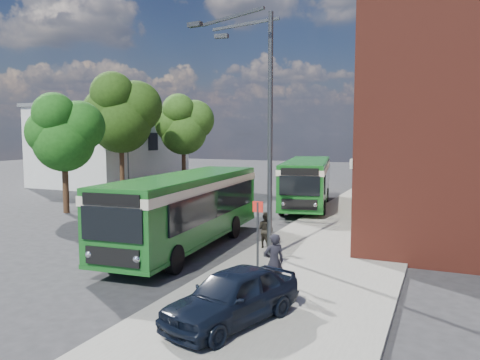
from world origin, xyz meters
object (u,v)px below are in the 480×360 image
at_px(street_lamp, 261,131).
at_px(bus_front, 187,204).
at_px(bus_rear, 307,179).
at_px(parked_car, 232,296).

distance_m(street_lamp, bus_front, 4.52).
relative_size(bus_front, bus_rear, 0.98).
distance_m(bus_rear, parked_car, 19.44).
height_order(street_lamp, parked_car, street_lamp).
bearing_deg(bus_front, parked_car, -52.27).
height_order(street_lamp, bus_front, street_lamp).
bearing_deg(street_lamp, bus_front, 173.47).
height_order(bus_front, bus_rear, same).
height_order(bus_front, parked_car, bus_front).
relative_size(bus_rear, parked_car, 2.85).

